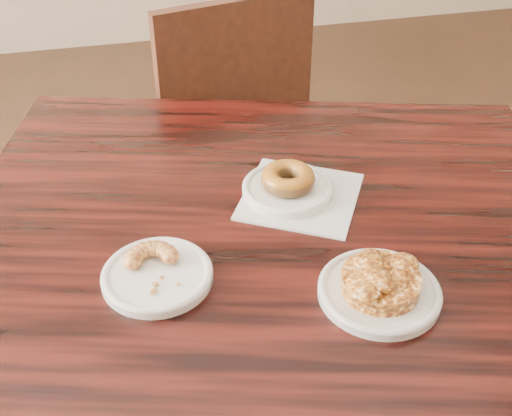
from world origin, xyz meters
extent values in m
cube|color=black|center=(0.01, -0.18, 0.38)|extent=(1.17, 1.17, 0.75)
cube|color=white|center=(0.10, -0.05, 0.75)|extent=(0.24, 0.24, 0.00)
cylinder|color=white|center=(0.08, -0.04, 0.76)|extent=(0.15, 0.15, 0.01)
cylinder|color=white|center=(-0.15, -0.19, 0.76)|extent=(0.15, 0.15, 0.01)
cylinder|color=silver|center=(0.14, -0.29, 0.76)|extent=(0.16, 0.16, 0.01)
torus|color=brown|center=(0.08, -0.04, 0.78)|extent=(0.09, 0.09, 0.03)
camera|label=1|loc=(-0.16, -0.85, 1.36)|focal=45.00mm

